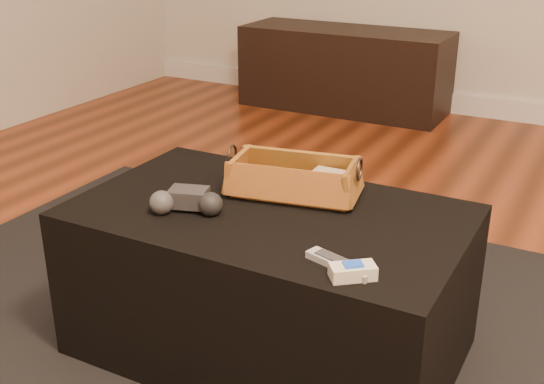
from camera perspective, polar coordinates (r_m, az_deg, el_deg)
The scene contains 10 objects.
baseboard at distance 4.24m, azimuth 19.64°, elevation 6.41°, with size 5.00×0.04×0.12m, color white.
media_cabinet at distance 4.24m, azimuth 6.08°, elevation 10.16°, with size 1.24×0.45×0.49m, color black.
area_rug at distance 1.92m, azimuth -0.97°, elevation -13.69°, with size 2.60×2.00×0.01m, color black.
ottoman at distance 1.84m, azimuth -0.26°, elevation -7.45°, with size 1.00×0.60×0.42m, color black.
tv_remote at distance 1.82m, azimuth 1.19°, elevation 0.35°, with size 0.19×0.04×0.02m, color black.
cloth_bundle at distance 1.83m, azimuth 4.87°, elevation 0.89°, with size 0.10×0.07×0.05m, color tan.
wicker_basket at distance 1.82m, azimuth 1.84°, elevation 1.00°, with size 0.38×0.24×0.12m.
game_controller at distance 1.73m, azimuth -7.12°, elevation -0.75°, with size 0.20×0.14×0.06m.
silver_remote at distance 1.48m, azimuth 5.67°, elevation -6.00°, with size 0.17×0.08×0.02m.
cream_gadget at distance 1.44m, azimuth 6.77°, elevation -6.60°, with size 0.10×0.10×0.04m.
Camera 1 is at (0.57, -1.33, 1.14)m, focal length 45.00 mm.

